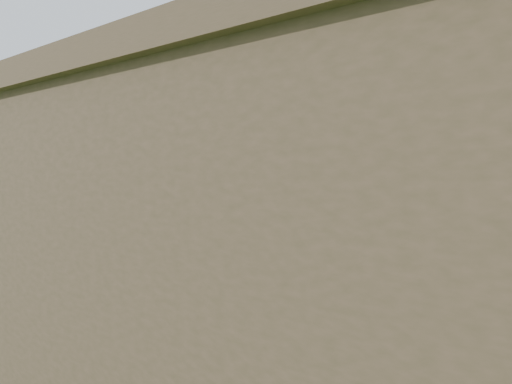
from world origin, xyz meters
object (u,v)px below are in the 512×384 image
chainlink_fence (209,288)px  octopus_kite (256,75)px  picnic_table (226,362)px  motel (489,310)px

chainlink_fence → octopus_kite: 12.08m
picnic_table → chainlink_fence: bearing=138.4°
chainlink_fence → octopus_kite: (-1.28, 5.23, 10.82)m
motel → octopus_kite: size_ratio=2.08×
motel → picnic_table: motel is taller
motel → octopus_kite: octopus_kite is taller
motel → picnic_table: 7.95m
motel → octopus_kite: bearing=139.4°
picnic_table → octopus_kite: size_ratio=0.22×
motel → picnic_table: (-7.12, 1.55, -3.17)m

